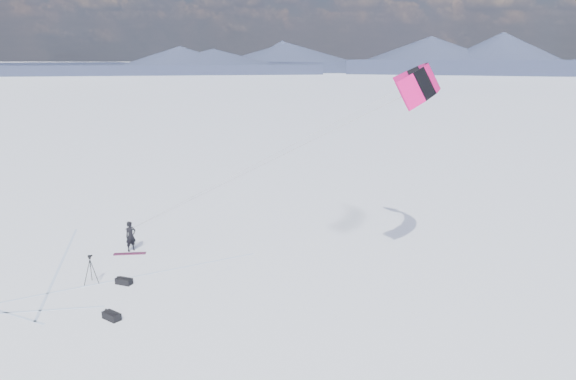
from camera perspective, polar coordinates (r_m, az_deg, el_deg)
The scene contains 9 objects.
ground at distance 27.13m, azimuth -19.10°, elevation -8.89°, with size 1800.00×1800.00×0.00m, color white.
horizon_hills at distance 25.95m, azimuth -19.75°, elevation -0.91°, with size 704.00×705.94×9.25m.
snow_tracks at distance 28.59m, azimuth -21.71°, elevation -7.95°, with size 13.93×9.84×0.01m.
snowkiter at distance 30.79m, azimuth -15.60°, elevation -5.95°, with size 0.58×0.38×1.60m, color black.
snowboard at distance 30.30m, azimuth -15.78°, elevation -6.24°, with size 1.63×0.30×0.04m, color #781D49.
tripod at distance 26.79m, azimuth -19.43°, elevation -7.21°, with size 0.65×0.65×1.34m.
gear_bag_a at distance 26.50m, azimuth -16.33°, elevation -8.87°, with size 0.78×0.44×0.33m.
gear_bag_b at distance 23.34m, azimuth -17.49°, elevation -12.09°, with size 0.81×0.48×0.35m.
power_kite at distance 26.31m, azimuth 13.12°, elevation 10.52°, with size 14.95×7.39×8.53m.
Camera 1 is at (18.83, -16.79, 9.97)m, focal length 35.00 mm.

